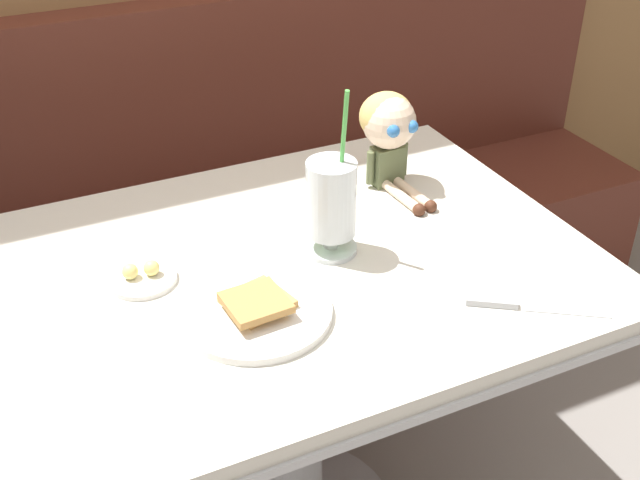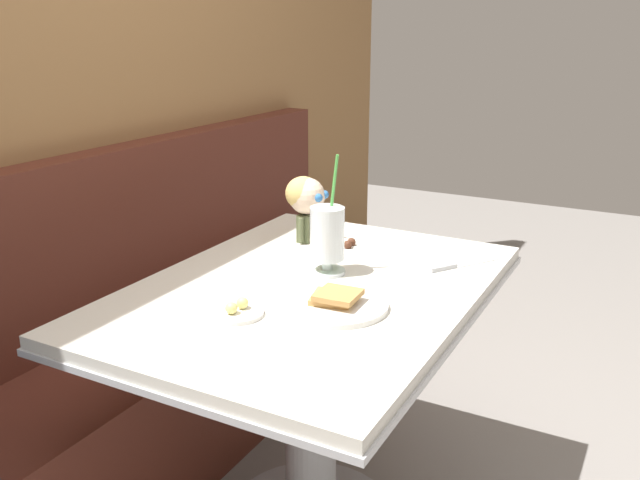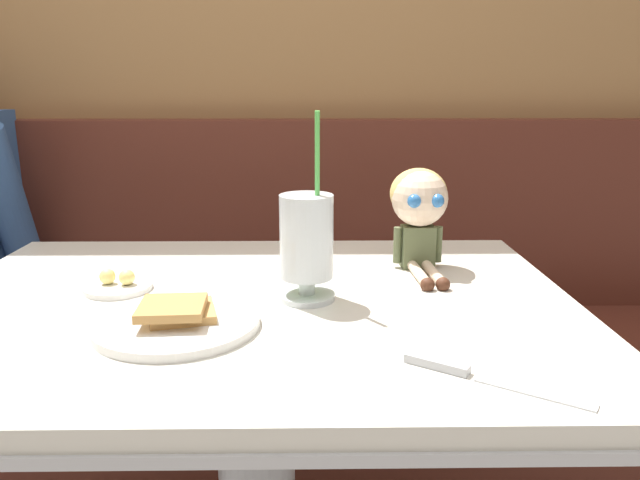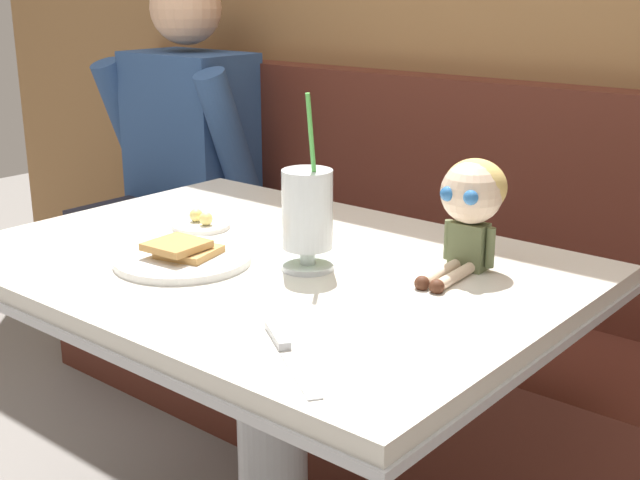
% 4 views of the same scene
% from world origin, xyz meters
% --- Properties ---
extents(booth_bench, '(2.60, 0.48, 1.00)m').
position_xyz_m(booth_bench, '(0.00, 0.81, 0.33)').
color(booth_bench, '#512319').
rests_on(booth_bench, ground).
extents(diner_table, '(1.11, 0.81, 0.74)m').
position_xyz_m(diner_table, '(0.00, 0.18, 0.54)').
color(diner_table, silver).
rests_on(diner_table, ground).
extents(toast_plate, '(0.25, 0.25, 0.04)m').
position_xyz_m(toast_plate, '(-0.10, 0.06, 0.75)').
color(toast_plate, white).
rests_on(toast_plate, diner_table).
extents(milkshake_glass, '(0.10, 0.10, 0.32)m').
position_xyz_m(milkshake_glass, '(0.09, 0.18, 0.84)').
color(milkshake_glass, silver).
rests_on(milkshake_glass, diner_table).
extents(butter_saucer, '(0.12, 0.12, 0.04)m').
position_xyz_m(butter_saucer, '(-0.24, 0.23, 0.75)').
color(butter_saucer, white).
rests_on(butter_saucer, diner_table).
extents(butter_knife, '(0.21, 0.15, 0.01)m').
position_xyz_m(butter_knife, '(0.29, -0.10, 0.74)').
color(butter_knife, silver).
rests_on(butter_knife, diner_table).
extents(seated_doll, '(0.12, 0.22, 0.20)m').
position_xyz_m(seated_doll, '(0.31, 0.36, 0.87)').
color(seated_doll, '#5B6642').
rests_on(seated_doll, diner_table).
extents(diner_patron, '(0.55, 0.48, 0.81)m').
position_xyz_m(diner_patron, '(-0.90, 0.76, 0.74)').
color(diner_patron, '#2D4C7F').
rests_on(diner_patron, booth_bench).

